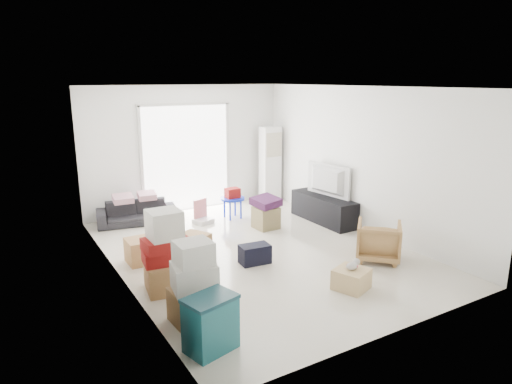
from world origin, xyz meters
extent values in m
cube|color=beige|center=(0.00, 0.00, -0.12)|extent=(4.50, 6.00, 0.24)
cube|color=white|center=(0.00, 0.00, 2.82)|extent=(4.50, 6.00, 0.24)
cube|color=white|center=(0.00, 3.12, 1.35)|extent=(4.50, 0.24, 2.70)
cube|color=white|center=(0.00, -3.12, 1.35)|extent=(4.50, 0.24, 2.70)
cube|color=white|center=(-2.37, 0.00, 1.35)|extent=(0.24, 6.00, 2.70)
cube|color=white|center=(2.37, 0.00, 1.35)|extent=(0.24, 6.00, 2.70)
cube|color=white|center=(0.00, 2.98, 1.15)|extent=(2.00, 0.01, 2.30)
cube|color=silver|center=(-1.00, 2.97, 1.15)|extent=(0.06, 0.04, 2.30)
cube|color=silver|center=(1.00, 2.97, 1.15)|extent=(0.06, 0.04, 2.30)
cube|color=silver|center=(0.00, 2.97, 2.30)|extent=(2.10, 0.04, 0.06)
cube|color=white|center=(1.95, 2.65, 0.88)|extent=(0.45, 0.30, 1.75)
cube|color=black|center=(2.00, 0.71, 0.26)|extent=(0.48, 1.59, 0.53)
imported|color=black|center=(2.00, 0.71, 0.60)|extent=(0.77, 1.18, 0.15)
imported|color=#242328|center=(-1.29, 2.50, 0.30)|extent=(1.60, 0.73, 0.60)
cube|color=#CB94A5|center=(-1.54, 2.54, 0.67)|extent=(0.42, 0.34, 0.13)
cube|color=#CB94A5|center=(-1.06, 2.55, 0.66)|extent=(0.37, 0.31, 0.12)
imported|color=#B17F4E|center=(1.48, -1.32, 0.34)|extent=(0.91, 0.91, 0.69)
cube|color=#185C64|center=(-1.90, -2.24, 0.14)|extent=(0.59, 0.48, 0.29)
cube|color=#185C64|center=(-1.90, -2.24, 0.43)|extent=(0.59, 0.48, 0.29)
cube|color=#0C333D|center=(-1.90, -2.24, 0.60)|extent=(0.61, 0.50, 0.04)
cube|color=#A9784C|center=(-1.80, -1.59, 0.21)|extent=(0.57, 0.48, 0.41)
cube|color=silver|center=(-1.80, -1.59, 0.57)|extent=(0.56, 0.49, 0.32)
cube|color=silver|center=(-1.80, -1.59, 0.87)|extent=(0.41, 0.37, 0.27)
cube|color=#A9784C|center=(-1.80, -0.62, 0.20)|extent=(0.64, 0.64, 0.40)
cube|color=maroon|center=(-1.80, -0.62, 0.50)|extent=(0.66, 0.48, 0.18)
cube|color=maroon|center=(-1.80, -0.62, 0.67)|extent=(0.59, 0.40, 0.16)
cube|color=silver|center=(-1.80, -0.62, 0.94)|extent=(0.43, 0.41, 0.38)
cube|color=#A9784C|center=(-1.77, 0.50, 0.19)|extent=(0.54, 0.44, 0.39)
cube|color=#A9784C|center=(-1.02, 0.30, 0.19)|extent=(0.62, 0.62, 0.38)
cube|color=black|center=(-0.30, -0.44, 0.15)|extent=(0.49, 0.33, 0.30)
cube|color=#948456|center=(0.77, 0.94, 0.21)|extent=(0.44, 0.44, 0.42)
cube|color=#4B1F4E|center=(0.77, 0.94, 0.49)|extent=(0.53, 0.53, 0.14)
cylinder|color=#0F28D3|center=(0.52, 1.85, 0.42)|extent=(0.51, 0.51, 0.04)
cylinder|color=#0F28D3|center=(0.65, 1.98, 0.20)|extent=(0.04, 0.04, 0.40)
cylinder|color=#0F28D3|center=(0.39, 1.98, 0.20)|extent=(0.04, 0.04, 0.40)
cylinder|color=#0F28D3|center=(0.39, 1.72, 0.20)|extent=(0.04, 0.04, 0.40)
cylinder|color=#0F28D3|center=(0.65, 1.72, 0.20)|extent=(0.04, 0.04, 0.40)
cube|color=maroon|center=(0.52, 1.85, 0.54)|extent=(0.28, 0.22, 0.20)
cube|color=silver|center=(-0.15, 1.85, 0.04)|extent=(0.42, 0.40, 0.09)
cube|color=#E3767E|center=(-0.15, 1.98, 0.28)|extent=(0.32, 0.14, 0.38)
cube|color=tan|center=(0.39, -1.90, 0.14)|extent=(0.55, 0.55, 0.28)
ellipsoid|color=#B2ADA8|center=(0.39, -1.90, 0.33)|extent=(0.19, 0.13, 0.10)
cube|color=#CB1F41|center=(0.39, -1.90, 0.34)|extent=(0.14, 0.12, 0.03)
sphere|color=#B2ADA8|center=(0.50, -1.87, 0.36)|extent=(0.10, 0.10, 0.10)
camera|label=1|loc=(-3.70, -6.22, 2.83)|focal=32.00mm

